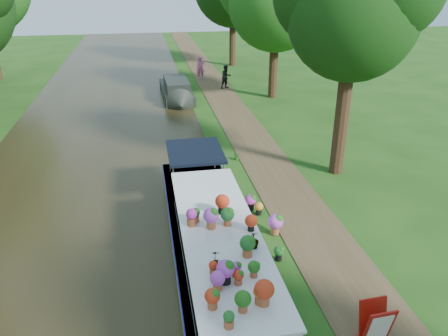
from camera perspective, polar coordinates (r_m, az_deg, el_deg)
ground at (r=15.17m, az=5.66°, el=-6.28°), size 100.00×100.00×0.00m
canal_water at (r=14.84m, az=-17.48°, el=-8.11°), size 10.00×100.00×0.02m
towpath at (r=15.51m, az=9.96°, el=-5.76°), size 2.20×100.00×0.03m
plant_boat at (r=11.39m, az=-0.46°, el=-12.59°), size 2.29×13.52×2.27m
tree_near_overhang at (r=17.36m, az=16.58°, el=19.80°), size 5.52×5.28×8.99m
second_boat at (r=29.37m, az=-6.20°, el=10.04°), size 1.97×6.50×1.25m
sandwich_board at (r=10.82m, az=19.18°, el=-18.95°), size 0.68×0.56×1.07m
pedestrian_pink at (r=34.43m, az=-3.06°, el=12.91°), size 0.64×0.43×1.72m
pedestrian_dark at (r=31.59m, az=0.29°, el=11.83°), size 0.98×0.89×1.63m
verge_plant at (r=19.42m, az=1.71°, el=1.59°), size 0.35×0.31×0.37m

